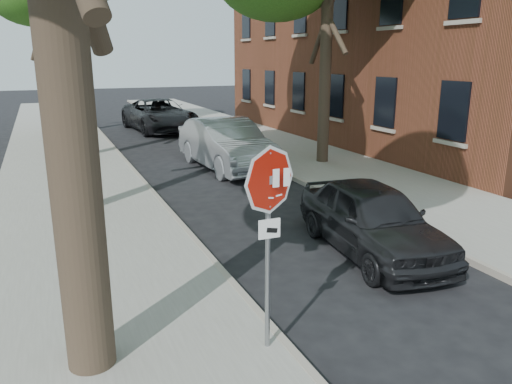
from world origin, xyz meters
TOP-DOWN VIEW (x-y plane):
  - ground at (0.00, 0.00)m, footprint 120.00×120.00m
  - sidewalk_left at (-2.50, 12.00)m, footprint 4.00×55.00m
  - sidewalk_right at (6.00, 12.00)m, footprint 4.00×55.00m
  - curb_left at (-0.45, 12.00)m, footprint 0.12×55.00m
  - curb_right at (3.95, 12.00)m, footprint 0.12×55.00m
  - stop_sign at (-0.70, -0.03)m, footprint 0.76×0.34m
  - car_a at (2.60, 2.37)m, footprint 2.08×4.24m
  - car_b at (2.60, 10.62)m, footprint 2.06×5.25m
  - car_d at (2.53, 20.60)m, footprint 3.21×6.11m

SIDE VIEW (x-z plane):
  - ground at x=0.00m, z-range 0.00..0.00m
  - sidewalk_left at x=-2.50m, z-range 0.00..0.12m
  - sidewalk_right at x=6.00m, z-range 0.00..0.12m
  - curb_left at x=-0.45m, z-range 0.00..0.13m
  - curb_right at x=3.95m, z-range 0.00..0.13m
  - car_a at x=2.60m, z-range 0.00..1.39m
  - car_d at x=2.53m, z-range 0.00..1.64m
  - car_b at x=2.60m, z-range 0.00..1.70m
  - stop_sign at x=-0.70m, z-range 0.64..3.25m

